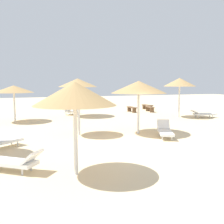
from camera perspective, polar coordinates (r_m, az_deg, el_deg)
The scene contains 14 objects.
ground_plane at distance 11.24m, azimuth 5.42°, elevation -7.73°, with size 80.00×80.00×0.00m, color beige.
parasol_2 at distance 21.24m, azimuth -7.60°, elevation 6.44°, with size 3.16×3.16×3.10m.
parasol_3 at distance 21.19m, azimuth 14.76°, elevation 6.38°, with size 2.55×2.55×3.13m.
parasol_5 at distance 7.61m, azimuth -8.23°, elevation 4.00°, with size 2.45×2.45×2.79m.
parasol_6 at distance 13.96m, azimuth 5.93°, elevation 5.50°, with size 2.99×2.99×2.86m.
parasol_7 at distance 13.56m, azimuth -7.41°, elevation 4.39°, with size 2.24×2.24×2.52m.
parasol_8 at distance 19.38m, azimuth -20.95°, elevation 4.75°, with size 2.78×2.78×2.57m.
lounger_2 at distance 22.64m, azimuth -9.09°, elevation 0.27°, with size 1.73×1.78×0.81m.
lounger_3 at distance 21.59m, azimuth 19.49°, elevation -0.37°, with size 2.00×0.98×0.62m.
lounger_5 at distance 8.72m, azimuth -20.89°, elevation -10.19°, with size 1.88×1.67×0.73m.
lounger_6 at distance 13.36m, azimuth 11.67°, elevation -4.12°, with size 1.34×1.95×0.81m.
bench_0 at distance 24.25m, azimuth 4.40°, elevation 0.80°, with size 0.40×1.50×0.49m.
bench_1 at distance 26.72m, azimuth 7.86°, elevation 1.28°, with size 0.63×1.54×0.49m.
bench_2 at distance 24.72m, azimuth 8.38°, elevation 0.85°, with size 0.61×1.54×0.49m.
Camera 1 is at (-4.79, -9.78, 2.76)m, focal length 41.24 mm.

